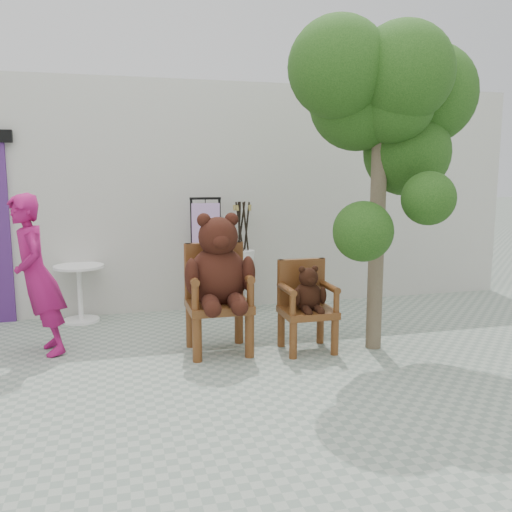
# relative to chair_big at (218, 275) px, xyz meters

# --- Properties ---
(ground_plane) EXTENTS (60.00, 60.00, 0.00)m
(ground_plane) POSITION_rel_chair_big_xyz_m (0.18, -0.79, -0.80)
(ground_plane) COLOR gray
(ground_plane) RESTS_ON ground
(back_wall) EXTENTS (9.00, 1.00, 3.00)m
(back_wall) POSITION_rel_chair_big_xyz_m (0.18, 2.31, 0.70)
(back_wall) COLOR beige
(back_wall) RESTS_ON ground
(chair_big) EXTENTS (0.71, 0.75, 1.43)m
(chair_big) POSITION_rel_chair_big_xyz_m (0.00, 0.00, 0.00)
(chair_big) COLOR #4F2A11
(chair_big) RESTS_ON ground
(chair_small) EXTENTS (0.53, 0.49, 0.93)m
(chair_small) POSITION_rel_chair_big_xyz_m (0.89, -0.16, -0.25)
(chair_small) COLOR #4F2A11
(chair_small) RESTS_ON ground
(person) EXTENTS (0.53, 0.67, 1.62)m
(person) POSITION_rel_chair_big_xyz_m (-1.76, 0.37, 0.01)
(person) COLOR #951255
(person) RESTS_ON ground
(cafe_table) EXTENTS (0.60, 0.60, 0.70)m
(cafe_table) POSITION_rel_chair_big_xyz_m (-1.44, 1.56, -0.36)
(cafe_table) COLOR white
(cafe_table) RESTS_ON ground
(display_stand) EXTENTS (0.47, 0.37, 1.51)m
(display_stand) POSITION_rel_chair_big_xyz_m (0.14, 1.56, -0.21)
(display_stand) COLOR black
(display_stand) RESTS_ON ground
(stool_bucket) EXTENTS (0.32, 0.32, 1.45)m
(stool_bucket) POSITION_rel_chair_big_xyz_m (0.63, 1.56, -0.16)
(stool_bucket) COLOR white
(stool_bucket) RESTS_ON ground
(tree) EXTENTS (2.10, 1.68, 3.28)m
(tree) POSITION_rel_chair_big_xyz_m (1.66, -0.27, 1.70)
(tree) COLOR #4D402E
(tree) RESTS_ON ground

